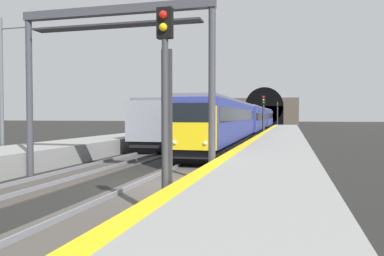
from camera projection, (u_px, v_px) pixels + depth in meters
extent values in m
plane|color=black|center=(160.00, 186.00, 14.70)|extent=(320.00, 320.00, 0.00)
cube|color=gray|center=(265.00, 176.00, 13.69)|extent=(112.00, 3.80, 1.04)
cube|color=yellow|center=(220.00, 160.00, 14.09)|extent=(112.00, 0.50, 0.01)
cube|color=#4C4742|center=(160.00, 185.00, 14.70)|extent=(160.00, 2.74, 0.06)
cube|color=gray|center=(143.00, 181.00, 14.88)|extent=(160.00, 0.07, 0.15)
cube|color=gray|center=(178.00, 183.00, 14.52)|extent=(160.00, 0.07, 0.15)
cube|color=#423D38|center=(56.00, 180.00, 15.85)|extent=(160.00, 2.86, 0.06)
cube|color=gray|center=(41.00, 177.00, 16.02)|extent=(160.00, 0.07, 0.15)
cube|color=gray|center=(72.00, 178.00, 15.66)|extent=(160.00, 0.07, 0.15)
cube|color=navy|center=(223.00, 121.00, 28.17)|extent=(19.78, 2.94, 2.60)
cube|color=black|center=(223.00, 115.00, 28.16)|extent=(18.99, 2.96, 0.81)
cube|color=slate|center=(223.00, 102.00, 28.12)|extent=(19.19, 2.52, 0.20)
cube|color=black|center=(223.00, 141.00, 28.22)|extent=(19.39, 2.61, 0.53)
cylinder|color=black|center=(196.00, 158.00, 19.93)|extent=(0.99, 2.54, 0.96)
cylinder|color=black|center=(204.00, 155.00, 21.67)|extent=(0.99, 2.54, 0.96)
cylinder|color=black|center=(235.00, 140.00, 34.79)|extent=(0.99, 2.54, 0.96)
cylinder|color=black|center=(238.00, 139.00, 36.54)|extent=(0.99, 2.54, 0.96)
cube|color=yellow|center=(190.00, 128.00, 18.56)|extent=(0.15, 2.64, 2.15)
cube|color=black|center=(190.00, 113.00, 18.48)|extent=(0.06, 1.93, 0.94)
sphere|color=#F2EACC|center=(205.00, 143.00, 18.34)|extent=(0.20, 0.20, 0.20)
sphere|color=#F2EACC|center=(175.00, 143.00, 18.71)|extent=(0.20, 0.20, 0.20)
cube|color=navy|center=(251.00, 118.00, 47.74)|extent=(19.78, 2.94, 2.60)
cube|color=black|center=(251.00, 117.00, 47.73)|extent=(18.99, 2.96, 0.77)
cube|color=slate|center=(251.00, 107.00, 47.69)|extent=(19.19, 2.52, 0.20)
cube|color=black|center=(251.00, 130.00, 47.79)|extent=(19.39, 2.61, 0.53)
cylinder|color=black|center=(243.00, 137.00, 39.21)|extent=(0.99, 2.54, 0.96)
cylinder|color=black|center=(245.00, 136.00, 40.95)|extent=(0.99, 2.54, 0.96)
cylinder|color=black|center=(256.00, 131.00, 54.64)|extent=(0.99, 2.54, 0.96)
cylinder|color=black|center=(257.00, 130.00, 56.39)|extent=(0.99, 2.54, 0.96)
cube|color=navy|center=(263.00, 118.00, 67.31)|extent=(19.78, 2.94, 2.60)
cube|color=black|center=(263.00, 116.00, 67.30)|extent=(18.99, 2.96, 0.84)
cube|color=slate|center=(263.00, 110.00, 67.26)|extent=(19.19, 2.52, 0.20)
cube|color=black|center=(263.00, 126.00, 67.35)|extent=(19.39, 2.61, 0.53)
cylinder|color=black|center=(259.00, 130.00, 58.90)|extent=(0.99, 2.54, 0.96)
cylinder|color=black|center=(260.00, 129.00, 60.64)|extent=(0.99, 2.54, 0.96)
cylinder|color=black|center=(265.00, 127.00, 74.09)|extent=(0.99, 2.54, 0.96)
cylinder|color=black|center=(265.00, 127.00, 75.84)|extent=(0.99, 2.54, 0.96)
cube|color=gray|center=(183.00, 120.00, 34.23)|extent=(18.69, 3.10, 2.73)
cube|color=black|center=(183.00, 114.00, 34.21)|extent=(17.95, 3.12, 0.93)
cube|color=slate|center=(183.00, 103.00, 34.18)|extent=(18.13, 2.66, 0.20)
cube|color=black|center=(183.00, 137.00, 34.28)|extent=(18.31, 2.75, 0.50)
cylinder|color=black|center=(203.00, 136.00, 42.47)|extent=(0.94, 2.67, 0.91)
cylinder|color=black|center=(199.00, 136.00, 40.72)|extent=(0.94, 2.67, 0.91)
cylinder|color=black|center=(159.00, 146.00, 27.86)|extent=(0.94, 2.67, 0.91)
cylinder|color=black|center=(150.00, 148.00, 26.11)|extent=(0.94, 2.67, 0.91)
cube|color=#E5B20F|center=(205.00, 120.00, 43.32)|extent=(0.15, 2.78, 2.37)
cube|color=black|center=(205.00, 114.00, 43.35)|extent=(0.06, 2.03, 0.98)
sphere|color=#F2EACC|center=(198.00, 128.00, 43.60)|extent=(0.20, 0.20, 0.20)
sphere|color=#F2EACC|center=(211.00, 128.00, 43.22)|extent=(0.20, 0.20, 0.20)
cube|color=gray|center=(221.00, 118.00, 52.81)|extent=(18.69, 3.10, 2.73)
cube|color=black|center=(221.00, 115.00, 52.80)|extent=(17.95, 3.12, 0.82)
cube|color=slate|center=(221.00, 108.00, 52.77)|extent=(18.13, 2.66, 0.20)
cube|color=black|center=(221.00, 129.00, 52.87)|extent=(18.31, 2.75, 0.50)
cylinder|color=black|center=(229.00, 130.00, 60.87)|extent=(0.94, 2.67, 0.91)
cylinder|color=black|center=(228.00, 130.00, 59.13)|extent=(0.94, 2.67, 0.91)
cylinder|color=black|center=(212.00, 134.00, 46.63)|extent=(0.94, 2.67, 0.91)
cylinder|color=black|center=(209.00, 135.00, 44.88)|extent=(0.94, 2.67, 0.91)
cube|color=black|center=(221.00, 104.00, 52.75)|extent=(1.32, 1.75, 0.90)
cylinder|color=#38383D|center=(165.00, 132.00, 9.45)|extent=(0.16, 0.16, 4.58)
cube|color=black|center=(165.00, 23.00, 9.36)|extent=(0.20, 0.38, 0.75)
cube|color=#38383D|center=(167.00, 132.00, 9.58)|extent=(0.04, 0.28, 4.12)
sphere|color=red|center=(163.00, 15.00, 9.23)|extent=(0.20, 0.20, 0.20)
sphere|color=yellow|center=(163.00, 27.00, 9.24)|extent=(0.20, 0.20, 0.20)
cylinder|color=#38383D|center=(263.00, 122.00, 42.93)|extent=(0.16, 0.16, 3.88)
cube|color=black|center=(264.00, 100.00, 42.85)|extent=(0.20, 0.38, 1.05)
cube|color=#38383D|center=(264.00, 122.00, 43.07)|extent=(0.04, 0.28, 3.50)
sphere|color=red|center=(263.00, 97.00, 42.72)|extent=(0.20, 0.20, 0.20)
sphere|color=yellow|center=(263.00, 100.00, 42.73)|extent=(0.20, 0.20, 0.20)
sphere|color=green|center=(263.00, 103.00, 42.73)|extent=(0.20, 0.20, 0.20)
cylinder|color=#38383D|center=(277.00, 117.00, 86.41)|extent=(0.16, 0.16, 4.77)
cube|color=black|center=(278.00, 104.00, 86.32)|extent=(0.20, 0.38, 1.05)
cube|color=#38383D|center=(277.00, 117.00, 86.55)|extent=(0.04, 0.28, 4.29)
sphere|color=red|center=(277.00, 102.00, 86.18)|extent=(0.20, 0.20, 0.20)
sphere|color=yellow|center=(277.00, 104.00, 86.19)|extent=(0.20, 0.20, 0.20)
sphere|color=green|center=(277.00, 105.00, 86.20)|extent=(0.20, 0.20, 0.20)
cylinder|color=#3F3F47|center=(29.00, 99.00, 16.97)|extent=(0.28, 0.28, 6.87)
cylinder|color=#3F3F47|center=(212.00, 97.00, 14.90)|extent=(0.28, 0.28, 6.87)
cube|color=#3F3F47|center=(114.00, 10.00, 15.82)|extent=(0.36, 8.55, 0.35)
cube|color=#2D2D33|center=(114.00, 26.00, 15.84)|extent=(0.70, 7.44, 0.08)
cube|color=#51473D|center=(264.00, 112.00, 104.78)|extent=(2.37, 18.28, 7.48)
cube|color=black|center=(264.00, 116.00, 103.62)|extent=(0.12, 10.23, 5.24)
cylinder|color=black|center=(264.00, 106.00, 103.53)|extent=(0.12, 10.23, 10.23)
cylinder|color=#595B60|center=(1.00, 91.00, 21.32)|extent=(0.22, 0.22, 8.10)
cylinder|color=#595B60|center=(15.00, 28.00, 20.96)|extent=(0.08, 1.90, 0.08)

